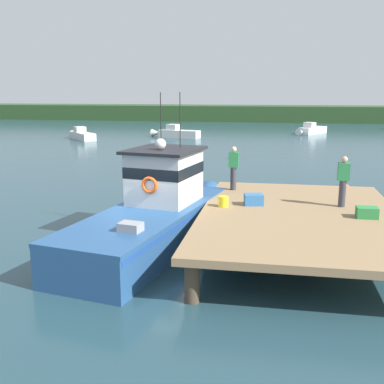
# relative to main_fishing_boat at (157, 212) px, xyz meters

# --- Properties ---
(ground_plane) EXTENTS (200.00, 200.00, 0.00)m
(ground_plane) POSITION_rel_main_fishing_boat_xyz_m (-0.31, -0.04, -1.01)
(ground_plane) COLOR #23424C
(dock) EXTENTS (6.00, 9.00, 1.20)m
(dock) POSITION_rel_main_fishing_boat_xyz_m (4.49, -0.04, 0.07)
(dock) COLOR #4C3D2D
(dock) RESTS_ON ground
(main_fishing_boat) EXTENTS (4.04, 9.97, 4.80)m
(main_fishing_boat) POSITION_rel_main_fishing_boat_xyz_m (0.00, 0.00, 0.00)
(main_fishing_boat) COLOR #285184
(main_fishing_boat) RESTS_ON ground
(crate_stack_mid_dock) EXTENTS (0.61, 0.45, 0.32)m
(crate_stack_mid_dock) POSITION_rel_main_fishing_boat_xyz_m (6.41, -0.23, 0.35)
(crate_stack_mid_dock) COLOR #2D8442
(crate_stack_mid_dock) RESTS_ON dock
(crate_single_by_cleat) EXTENTS (0.67, 0.55, 0.36)m
(crate_single_by_cleat) POSITION_rel_main_fishing_boat_xyz_m (3.05, 0.77, 0.37)
(crate_single_by_cleat) COLOR #3370B2
(crate_single_by_cleat) RESTS_ON dock
(bait_bucket) EXTENTS (0.32, 0.32, 0.34)m
(bait_bucket) POSITION_rel_main_fishing_boat_xyz_m (2.11, 0.36, 0.36)
(bait_bucket) COLOR yellow
(bait_bucket) RESTS_ON dock
(deckhand_by_the_boat) EXTENTS (0.36, 0.22, 1.63)m
(deckhand_by_the_boat) POSITION_rel_main_fishing_boat_xyz_m (2.18, 3.01, 1.05)
(deckhand_by_the_boat) COLOR #383842
(deckhand_by_the_boat) RESTS_ON dock
(deckhand_further_back) EXTENTS (0.36, 0.22, 1.63)m
(deckhand_further_back) POSITION_rel_main_fishing_boat_xyz_m (5.85, 1.04, 1.05)
(deckhand_further_back) COLOR #383842
(deckhand_further_back) RESTS_ON dock
(moored_boat_outer_mooring) EXTENTS (5.46, 2.36, 1.36)m
(moored_boat_outer_mooring) POSITION_rel_main_fishing_boat_xyz_m (-6.56, 33.56, -0.54)
(moored_boat_outer_mooring) COLOR silver
(moored_boat_outer_mooring) RESTS_ON ground
(moored_boat_near_channel) EXTENTS (4.15, 4.20, 1.25)m
(moored_boat_near_channel) POSITION_rel_main_fishing_boat_xyz_m (-15.51, 30.06, -0.58)
(moored_boat_near_channel) COLOR silver
(moored_boat_near_channel) RESTS_ON ground
(moored_boat_mid_harbor) EXTENTS (3.72, 4.92, 1.32)m
(moored_boat_mid_harbor) POSITION_rel_main_fishing_boat_xyz_m (7.55, 40.18, -0.55)
(moored_boat_mid_harbor) COLOR white
(moored_boat_mid_harbor) RESTS_ON ground
(mooring_buoy_inshore) EXTENTS (0.51, 0.51, 0.51)m
(mooring_buoy_inshore) POSITION_rel_main_fishing_boat_xyz_m (7.01, 8.54, -0.75)
(mooring_buoy_inshore) COLOR #EA5B19
(mooring_buoy_inshore) RESTS_ON ground
(mooring_buoy_outer) EXTENTS (0.41, 0.41, 0.41)m
(mooring_buoy_outer) POSITION_rel_main_fishing_boat_xyz_m (0.70, 19.42, -0.80)
(mooring_buoy_outer) COLOR #EA5B19
(mooring_buoy_outer) RESTS_ON ground
(far_shoreline) EXTENTS (120.00, 8.00, 2.40)m
(far_shoreline) POSITION_rel_main_fishing_boat_xyz_m (-0.31, 61.96, 0.19)
(far_shoreline) COLOR #284723
(far_shoreline) RESTS_ON ground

